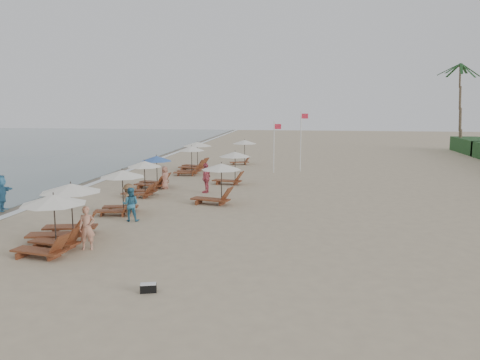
# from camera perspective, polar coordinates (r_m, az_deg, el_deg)

# --- Properties ---
(ground) EXTENTS (160.00, 160.00, 0.00)m
(ground) POSITION_cam_1_polar(r_m,az_deg,el_deg) (20.17, -2.06, -6.63)
(ground) COLOR tan
(ground) RESTS_ON ground
(wet_sand_band) EXTENTS (3.20, 140.00, 0.01)m
(wet_sand_band) POSITION_cam_1_polar(r_m,az_deg,el_deg) (33.63, -20.36, -0.81)
(wet_sand_band) COLOR #6B5E4C
(wet_sand_band) RESTS_ON ground
(foam_line) EXTENTS (0.50, 140.00, 0.02)m
(foam_line) POSITION_cam_1_polar(r_m,az_deg,el_deg) (33.03, -18.37, -0.86)
(foam_line) COLOR white
(foam_line) RESTS_ON ground
(lounger_station_0) EXTENTS (2.69, 2.38, 2.22)m
(lounger_station_0) POSITION_cam_1_polar(r_m,az_deg,el_deg) (18.84, -21.87, -4.85)
(lounger_station_0) COLOR brown
(lounger_station_0) RESTS_ON ground
(lounger_station_1) EXTENTS (2.91, 2.50, 2.27)m
(lounger_station_1) POSITION_cam_1_polar(r_m,az_deg,el_deg) (20.82, -20.14, -3.58)
(lounger_station_1) COLOR brown
(lounger_station_1) RESTS_ON ground
(lounger_station_2) EXTENTS (2.49, 2.25, 2.22)m
(lounger_station_2) POSITION_cam_1_polar(r_m,az_deg,el_deg) (24.57, -14.25, -1.20)
(lounger_station_2) COLOR brown
(lounger_station_2) RESTS_ON ground
(lounger_station_3) EXTENTS (2.37, 2.07, 2.12)m
(lounger_station_3) POSITION_cam_1_polar(r_m,az_deg,el_deg) (28.92, -11.71, 0.21)
(lounger_station_3) COLOR brown
(lounger_station_3) RESTS_ON ground
(lounger_station_4) EXTENTS (2.50, 2.20, 2.09)m
(lounger_station_4) POSITION_cam_1_polar(r_m,az_deg,el_deg) (31.88, -10.33, 0.89)
(lounger_station_4) COLOR brown
(lounger_station_4) RESTS_ON ground
(lounger_station_5) EXTENTS (2.43, 2.07, 2.23)m
(lounger_station_5) POSITION_cam_1_polar(r_m,az_deg,el_deg) (37.12, -6.13, 2.31)
(lounger_station_5) COLOR brown
(lounger_station_5) RESTS_ON ground
(lounger_station_6) EXTENTS (2.84, 2.61, 2.35)m
(lounger_station_6) POSITION_cam_1_polar(r_m,az_deg,el_deg) (39.74, -5.48, 2.85)
(lounger_station_6) COLOR brown
(lounger_station_6) RESTS_ON ground
(inland_station_0) EXTENTS (2.87, 2.24, 2.22)m
(inland_station_0) POSITION_cam_1_polar(r_m,az_deg,el_deg) (26.17, -2.89, -0.09)
(inland_station_0) COLOR brown
(inland_station_0) RESTS_ON ground
(inland_station_1) EXTENTS (2.74, 2.24, 2.22)m
(inland_station_1) POSITION_cam_1_polar(r_m,az_deg,el_deg) (32.57, -1.02, 1.87)
(inland_station_1) COLOR brown
(inland_station_1) RESTS_ON ground
(inland_station_2) EXTENTS (2.53, 2.24, 2.22)m
(inland_station_2) POSITION_cam_1_polar(r_m,az_deg,el_deg) (43.20, 0.34, 3.85)
(inland_station_2) COLOR brown
(inland_station_2) RESTS_ON ground
(beachgoer_near) EXTENTS (0.69, 0.54, 1.67)m
(beachgoer_near) POSITION_cam_1_polar(r_m,az_deg,el_deg) (18.97, -17.85, -5.49)
(beachgoer_near) COLOR tan
(beachgoer_near) RESTS_ON ground
(beachgoer_mid_a) EXTENTS (0.86, 0.71, 1.61)m
(beachgoer_mid_a) POSITION_cam_1_polar(r_m,az_deg,el_deg) (22.96, -12.96, -2.85)
(beachgoer_mid_a) COLOR teal
(beachgoer_mid_a) RESTS_ON ground
(beachgoer_mid_b) EXTENTS (0.78, 1.14, 1.63)m
(beachgoer_mid_b) POSITION_cam_1_polar(r_m,az_deg,el_deg) (23.90, -13.16, -2.36)
(beachgoer_mid_b) COLOR brown
(beachgoer_mid_b) RESTS_ON ground
(beachgoer_far_a) EXTENTS (0.63, 1.15, 1.87)m
(beachgoer_far_a) POSITION_cam_1_polar(r_m,az_deg,el_deg) (29.51, -4.06, 0.25)
(beachgoer_far_a) COLOR #C24D5D
(beachgoer_far_a) RESTS_ON ground
(beachgoer_far_b) EXTENTS (0.59, 0.80, 1.49)m
(beachgoer_far_b) POSITION_cam_1_polar(r_m,az_deg,el_deg) (31.22, -9.00, 0.30)
(beachgoer_far_b) COLOR tan
(beachgoer_far_b) RESTS_ON ground
(waterline_walker) EXTENTS (0.98, 1.84, 1.89)m
(waterline_walker) POSITION_cam_1_polar(r_m,az_deg,el_deg) (27.35, -26.66, -1.39)
(waterline_walker) COLOR #2F688E
(waterline_walker) RESTS_ON ground
(duffel_bag) EXTENTS (0.53, 0.37, 0.27)m
(duffel_bag) POSITION_cam_1_polar(r_m,az_deg,el_deg) (14.58, -10.91, -12.55)
(duffel_bag) COLOR black
(duffel_bag) RESTS_ON ground
(flag_pole_near) EXTENTS (0.59, 0.08, 4.09)m
(flag_pole_near) POSITION_cam_1_polar(r_m,az_deg,el_deg) (38.00, 4.14, 4.29)
(flag_pole_near) COLOR silver
(flag_pole_near) RESTS_ON ground
(flag_pole_far) EXTENTS (0.59, 0.08, 4.88)m
(flag_pole_far) POSITION_cam_1_polar(r_m,az_deg,el_deg) (38.95, 7.34, 4.97)
(flag_pole_far) COLOR silver
(flag_pole_far) RESTS_ON ground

